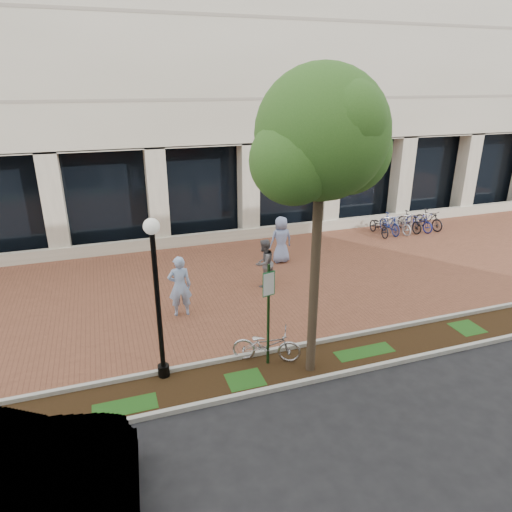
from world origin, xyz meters
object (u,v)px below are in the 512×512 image
object	(u,v)px
bike_rack_cluster	(404,223)
pedestrian_mid	(264,263)
lamppost	(157,292)
bollard	(411,225)
locked_bicycle	(267,345)
pedestrian_right	(281,240)
pedestrian_left	(180,286)
street_tree	(323,143)
parking_sign	(269,303)

from	to	relation	value
bike_rack_cluster	pedestrian_mid	bearing A→B (deg)	-159.49
bike_rack_cluster	lamppost	bearing A→B (deg)	-150.78
bollard	pedestrian_mid	bearing A→B (deg)	-160.03
locked_bicycle	bike_rack_cluster	bearing A→B (deg)	-26.78
pedestrian_mid	pedestrian_right	size ratio (longest dim) A/B	0.92
lamppost	pedestrian_left	size ratio (longest dim) A/B	2.08
street_tree	locked_bicycle	world-z (taller)	street_tree
lamppost	parking_sign	bearing A→B (deg)	-7.51
locked_bicycle	pedestrian_right	world-z (taller)	pedestrian_right
parking_sign	bollard	bearing A→B (deg)	23.34
parking_sign	lamppost	world-z (taller)	lamppost
locked_bicycle	pedestrian_right	size ratio (longest dim) A/B	0.95
pedestrian_mid	pedestrian_right	xyz separation A→B (m)	(1.38, 1.89, 0.08)
pedestrian_right	bollard	world-z (taller)	pedestrian_right
parking_sign	bike_rack_cluster	bearing A→B (deg)	25.24
pedestrian_left	bike_rack_cluster	size ratio (longest dim) A/B	0.55
street_tree	pedestrian_left	xyz separation A→B (m)	(-2.54, 3.82, -4.53)
pedestrian_mid	pedestrian_right	distance (m)	2.35
lamppost	street_tree	bearing A→B (deg)	-14.03
bike_rack_cluster	locked_bicycle	bearing A→B (deg)	-143.87
bollard	lamppost	bearing A→B (deg)	-149.88
lamppost	pedestrian_left	world-z (taller)	lamppost
pedestrian_right	street_tree	bearing A→B (deg)	71.29
parking_sign	lamppost	size ratio (longest dim) A/B	0.68
pedestrian_right	bollard	xyz separation A→B (m)	(6.87, 1.10, -0.39)
locked_bicycle	bollard	bearing A→B (deg)	-28.72
pedestrian_mid	bike_rack_cluster	size ratio (longest dim) A/B	0.49
pedestrian_right	bike_rack_cluster	bearing A→B (deg)	-169.42
lamppost	pedestrian_right	bearing A→B (deg)	47.95
locked_bicycle	pedestrian_left	distance (m)	3.55
pedestrian_mid	street_tree	bearing A→B (deg)	49.00
locked_bicycle	street_tree	bearing A→B (deg)	-102.33
pedestrian_left	pedestrian_right	size ratio (longest dim) A/B	1.04
parking_sign	locked_bicycle	distance (m)	1.25
pedestrian_right	bike_rack_cluster	world-z (taller)	pedestrian_right
locked_bicycle	parking_sign	bearing A→B (deg)	-160.97
pedestrian_left	lamppost	bearing A→B (deg)	75.60
parking_sign	bollard	distance (m)	12.35
street_tree	pedestrian_right	size ratio (longest dim) A/B	3.83
lamppost	bollard	size ratio (longest dim) A/B	3.79
parking_sign	pedestrian_right	world-z (taller)	parking_sign
pedestrian_left	pedestrian_right	world-z (taller)	pedestrian_left
street_tree	locked_bicycle	distance (m)	5.16
bollard	bike_rack_cluster	bearing A→B (deg)	85.92
pedestrian_mid	bike_rack_cluster	world-z (taller)	pedestrian_mid
pedestrian_left	bollard	size ratio (longest dim) A/B	1.83
parking_sign	pedestrian_left	world-z (taller)	parking_sign
lamppost	locked_bicycle	world-z (taller)	lamppost
bollard	pedestrian_right	bearing A→B (deg)	-170.86
locked_bicycle	pedestrian_left	xyz separation A→B (m)	(-1.61, 3.13, 0.50)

